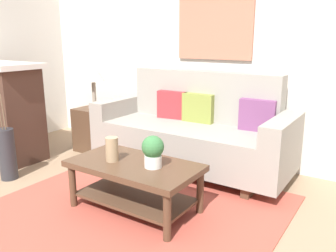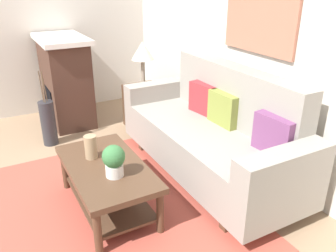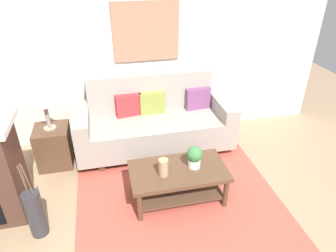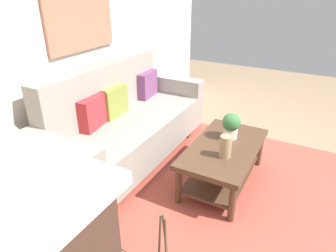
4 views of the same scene
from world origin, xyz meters
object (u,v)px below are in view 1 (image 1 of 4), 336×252
at_px(couch, 193,132).
at_px(coffee_table, 135,176).
at_px(potted_plant_tabletop, 153,150).
at_px(throw_pillow_crimson, 173,105).
at_px(side_table, 96,129).
at_px(fireplace, 4,111).
at_px(throw_pillow_plum, 257,115).
at_px(table_lamp, 93,74).
at_px(floor_vase, 7,154).
at_px(throw_pillow_olive, 198,108).
at_px(tabletop_vase, 112,149).
at_px(framed_painting, 215,23).

bearing_deg(couch, coffee_table, -86.11).
height_order(couch, potted_plant_tabletop, couch).
bearing_deg(throw_pillow_crimson, side_table, -168.23).
bearing_deg(fireplace, couch, 24.12).
height_order(throw_pillow_crimson, throw_pillow_plum, same).
bearing_deg(table_lamp, floor_vase, -93.39).
relative_size(coffee_table, fireplace, 0.95).
distance_m(throw_pillow_olive, table_lamp, 1.44).
distance_m(tabletop_vase, framed_painting, 1.96).
bearing_deg(throw_pillow_plum, couch, -169.46).
distance_m(tabletop_vase, floor_vase, 1.38).
height_order(throw_pillow_olive, floor_vase, throw_pillow_olive).
xyz_separation_m(coffee_table, table_lamp, (-1.47, 1.03, 0.68)).
xyz_separation_m(tabletop_vase, table_lamp, (-1.28, 1.09, 0.46)).
bearing_deg(fireplace, side_table, 50.97).
height_order(side_table, framed_painting, framed_painting).
height_order(fireplace, floor_vase, fireplace).
height_order(couch, throw_pillow_olive, couch).
bearing_deg(potted_plant_tabletop, floor_vase, -173.47).
height_order(potted_plant_tabletop, side_table, potted_plant_tabletop).
xyz_separation_m(side_table, fireplace, (-0.67, -0.83, 0.31)).
relative_size(throw_pillow_crimson, tabletop_vase, 1.75).
distance_m(couch, throw_pillow_crimson, 0.44).
xyz_separation_m(table_lamp, floor_vase, (-0.07, -1.21, -0.72)).
distance_m(coffee_table, potted_plant_tabletop, 0.32).
distance_m(throw_pillow_crimson, throw_pillow_olive, 0.34).
height_order(throw_pillow_crimson, table_lamp, table_lamp).
bearing_deg(side_table, coffee_table, -34.95).
relative_size(potted_plant_tabletop, framed_painting, 0.28).
height_order(tabletop_vase, fireplace, fireplace).
distance_m(couch, throw_pillow_plum, 0.73).
bearing_deg(tabletop_vase, side_table, 139.63).
xyz_separation_m(throw_pillow_olive, fireplace, (-2.06, -1.05, -0.09)).
height_order(fireplace, framed_painting, framed_painting).
xyz_separation_m(throw_pillow_crimson, floor_vase, (-1.12, -1.43, -0.41)).
xyz_separation_m(throw_pillow_plum, potted_plant_tabletop, (-0.42, -1.24, -0.11)).
bearing_deg(framed_painting, throw_pillow_crimson, -134.80).
bearing_deg(tabletop_vase, fireplace, 172.53).
relative_size(throw_pillow_olive, tabletop_vase, 1.75).
xyz_separation_m(throw_pillow_crimson, throw_pillow_plum, (1.02, 0.00, 0.00)).
bearing_deg(floor_vase, table_lamp, 86.61).
bearing_deg(floor_vase, tabletop_vase, 5.34).
bearing_deg(framed_painting, side_table, -158.06).
bearing_deg(tabletop_vase, throw_pillow_olive, 85.10).
distance_m(throw_pillow_olive, side_table, 1.46).
height_order(throw_pillow_olive, tabletop_vase, throw_pillow_olive).
bearing_deg(tabletop_vase, throw_pillow_plum, 58.87).
bearing_deg(floor_vase, side_table, 86.61).
distance_m(potted_plant_tabletop, side_table, 1.96).
xyz_separation_m(potted_plant_tabletop, floor_vase, (-1.72, -0.20, -0.30)).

